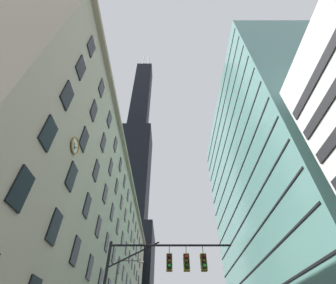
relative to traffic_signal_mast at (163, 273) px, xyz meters
name	(u,v)px	position (x,y,z in m)	size (l,w,h in m)	color
station_building	(87,255)	(-14.04, 26.62, 9.12)	(13.51, 73.15, 29.42)	#B2A88E
dark_skyscraper	(129,196)	(-17.85, 79.11, 50.74)	(24.84, 24.84, 189.70)	black
glass_office_midrise	(280,187)	(23.58, 25.28, 21.99)	(18.49, 46.29, 55.10)	slate
traffic_signal_mast	(163,273)	(0.00, 0.00, 0.00)	(8.56, 0.63, 7.37)	black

